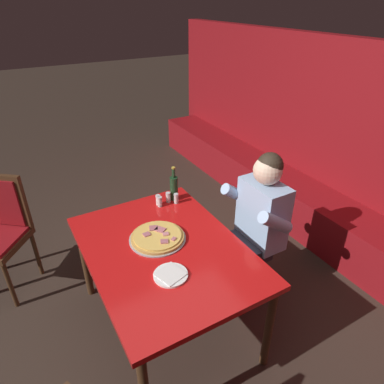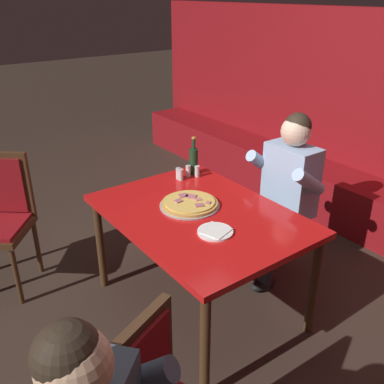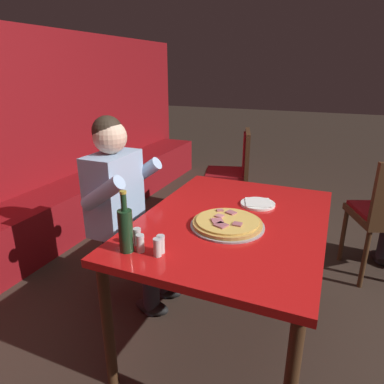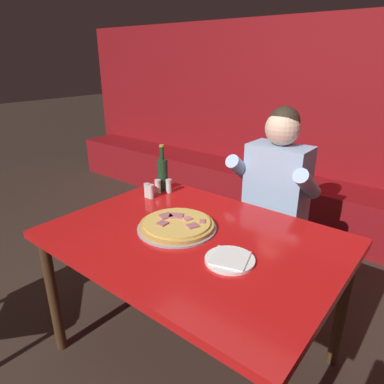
{
  "view_description": "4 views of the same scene",
  "coord_description": "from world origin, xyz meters",
  "px_view_note": "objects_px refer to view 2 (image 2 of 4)",
  "views": [
    {
      "loc": [
        1.65,
        -0.73,
        2.22
      ],
      "look_at": [
        -0.2,
        0.33,
        0.99
      ],
      "focal_mm": 32.0,
      "sensor_mm": 36.0,
      "label": 1
    },
    {
      "loc": [
        1.9,
        -1.47,
        2.03
      ],
      "look_at": [
        -0.12,
        0.03,
        0.84
      ],
      "focal_mm": 40.0,
      "sensor_mm": 36.0,
      "label": 2
    },
    {
      "loc": [
        -1.69,
        -0.47,
        1.54
      ],
      "look_at": [
        0.02,
        0.26,
        0.87
      ],
      "focal_mm": 32.0,
      "sensor_mm": 36.0,
      "label": 3
    },
    {
      "loc": [
        0.9,
        -1.13,
        1.55
      ],
      "look_at": [
        -0.21,
        0.25,
        0.85
      ],
      "focal_mm": 32.0,
      "sensor_mm": 36.0,
      "label": 4
    }
  ],
  "objects_px": {
    "shaker_oregano": "(188,171)",
    "diner_seated_blue_shirt": "(282,192)",
    "main_dining_table": "(199,222)",
    "beer_bottle": "(194,160)",
    "plate_white_paper": "(215,231)",
    "shaker_red_pepper_flakes": "(178,174)",
    "shaker_black_pepper": "(181,175)",
    "pizza": "(189,204)",
    "shaker_parmesan": "(197,172)"
  },
  "relations": [
    {
      "from": "pizza",
      "to": "plate_white_paper",
      "type": "distance_m",
      "value": 0.37
    },
    {
      "from": "main_dining_table",
      "to": "pizza",
      "type": "bearing_deg",
      "value": -178.28
    },
    {
      "from": "shaker_oregano",
      "to": "plate_white_paper",
      "type": "bearing_deg",
      "value": -25.44
    },
    {
      "from": "shaker_parmesan",
      "to": "shaker_red_pepper_flakes",
      "type": "distance_m",
      "value": 0.15
    },
    {
      "from": "shaker_oregano",
      "to": "main_dining_table",
      "type": "bearing_deg",
      "value": -29.0
    },
    {
      "from": "main_dining_table",
      "to": "shaker_black_pepper",
      "type": "relative_size",
      "value": 15.74
    },
    {
      "from": "pizza",
      "to": "shaker_red_pepper_flakes",
      "type": "bearing_deg",
      "value": 154.03
    },
    {
      "from": "pizza",
      "to": "diner_seated_blue_shirt",
      "type": "relative_size",
      "value": 0.31
    },
    {
      "from": "shaker_black_pepper",
      "to": "diner_seated_blue_shirt",
      "type": "relative_size",
      "value": 0.07
    },
    {
      "from": "shaker_black_pepper",
      "to": "shaker_red_pepper_flakes",
      "type": "bearing_deg",
      "value": 179.95
    },
    {
      "from": "main_dining_table",
      "to": "plate_white_paper",
      "type": "height_order",
      "value": "plate_white_paper"
    },
    {
      "from": "diner_seated_blue_shirt",
      "to": "beer_bottle",
      "type": "bearing_deg",
      "value": -146.22
    },
    {
      "from": "pizza",
      "to": "beer_bottle",
      "type": "height_order",
      "value": "beer_bottle"
    },
    {
      "from": "shaker_black_pepper",
      "to": "shaker_oregano",
      "type": "bearing_deg",
      "value": 108.18
    },
    {
      "from": "main_dining_table",
      "to": "plate_white_paper",
      "type": "relative_size",
      "value": 6.45
    },
    {
      "from": "pizza",
      "to": "shaker_red_pepper_flakes",
      "type": "relative_size",
      "value": 4.57
    },
    {
      "from": "plate_white_paper",
      "to": "shaker_parmesan",
      "type": "xyz_separation_m",
      "value": [
        -0.72,
        0.41,
        0.03
      ]
    },
    {
      "from": "shaker_parmesan",
      "to": "main_dining_table",
      "type": "bearing_deg",
      "value": -35.54
    },
    {
      "from": "main_dining_table",
      "to": "diner_seated_blue_shirt",
      "type": "relative_size",
      "value": 1.06
    },
    {
      "from": "pizza",
      "to": "beer_bottle",
      "type": "bearing_deg",
      "value": 140.29
    },
    {
      "from": "shaker_parmesan",
      "to": "shaker_black_pepper",
      "type": "xyz_separation_m",
      "value": [
        -0.02,
        -0.14,
        0.0
      ]
    },
    {
      "from": "beer_bottle",
      "to": "diner_seated_blue_shirt",
      "type": "relative_size",
      "value": 0.23
    },
    {
      "from": "diner_seated_blue_shirt",
      "to": "shaker_red_pepper_flakes",
      "type": "bearing_deg",
      "value": -136.18
    },
    {
      "from": "shaker_red_pepper_flakes",
      "to": "pizza",
      "type": "bearing_deg",
      "value": -25.97
    },
    {
      "from": "beer_bottle",
      "to": "diner_seated_blue_shirt",
      "type": "distance_m",
      "value": 0.7
    },
    {
      "from": "shaker_oregano",
      "to": "diner_seated_blue_shirt",
      "type": "height_order",
      "value": "diner_seated_blue_shirt"
    },
    {
      "from": "beer_bottle",
      "to": "diner_seated_blue_shirt",
      "type": "xyz_separation_m",
      "value": [
        0.57,
        0.38,
        -0.16
      ]
    },
    {
      "from": "beer_bottle",
      "to": "shaker_black_pepper",
      "type": "relative_size",
      "value": 3.4
    },
    {
      "from": "beer_bottle",
      "to": "pizza",
      "type": "bearing_deg",
      "value": -39.71
    },
    {
      "from": "pizza",
      "to": "plate_white_paper",
      "type": "height_order",
      "value": "pizza"
    },
    {
      "from": "shaker_oregano",
      "to": "shaker_red_pepper_flakes",
      "type": "relative_size",
      "value": 1.0
    },
    {
      "from": "shaker_parmesan",
      "to": "shaker_black_pepper",
      "type": "distance_m",
      "value": 0.14
    },
    {
      "from": "plate_white_paper",
      "to": "beer_bottle",
      "type": "bearing_deg",
      "value": 151.38
    },
    {
      "from": "shaker_oregano",
      "to": "shaker_black_pepper",
      "type": "distance_m",
      "value": 0.09
    },
    {
      "from": "shaker_red_pepper_flakes",
      "to": "shaker_black_pepper",
      "type": "distance_m",
      "value": 0.03
    },
    {
      "from": "plate_white_paper",
      "to": "diner_seated_blue_shirt",
      "type": "height_order",
      "value": "diner_seated_blue_shirt"
    },
    {
      "from": "pizza",
      "to": "shaker_parmesan",
      "type": "relative_size",
      "value": 4.57
    },
    {
      "from": "main_dining_table",
      "to": "beer_bottle",
      "type": "height_order",
      "value": "beer_bottle"
    },
    {
      "from": "diner_seated_blue_shirt",
      "to": "shaker_oregano",
      "type": "bearing_deg",
      "value": -141.25
    },
    {
      "from": "shaker_black_pepper",
      "to": "shaker_parmesan",
      "type": "bearing_deg",
      "value": 81.57
    },
    {
      "from": "plate_white_paper",
      "to": "beer_bottle",
      "type": "distance_m",
      "value": 0.9
    },
    {
      "from": "main_dining_table",
      "to": "pizza",
      "type": "relative_size",
      "value": 3.45
    },
    {
      "from": "shaker_red_pepper_flakes",
      "to": "shaker_oregano",
      "type": "bearing_deg",
      "value": 88.31
    },
    {
      "from": "beer_bottle",
      "to": "shaker_oregano",
      "type": "relative_size",
      "value": 3.4
    },
    {
      "from": "plate_white_paper",
      "to": "shaker_black_pepper",
      "type": "bearing_deg",
      "value": 159.47
    },
    {
      "from": "beer_bottle",
      "to": "shaker_oregano",
      "type": "height_order",
      "value": "beer_bottle"
    },
    {
      "from": "main_dining_table",
      "to": "pizza",
      "type": "xyz_separation_m",
      "value": [
        -0.11,
        -0.0,
        0.09
      ]
    },
    {
      "from": "shaker_black_pepper",
      "to": "diner_seated_blue_shirt",
      "type": "distance_m",
      "value": 0.75
    },
    {
      "from": "main_dining_table",
      "to": "shaker_parmesan",
      "type": "distance_m",
      "value": 0.58
    },
    {
      "from": "main_dining_table",
      "to": "diner_seated_blue_shirt",
      "type": "bearing_deg",
      "value": 87.24
    }
  ]
}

